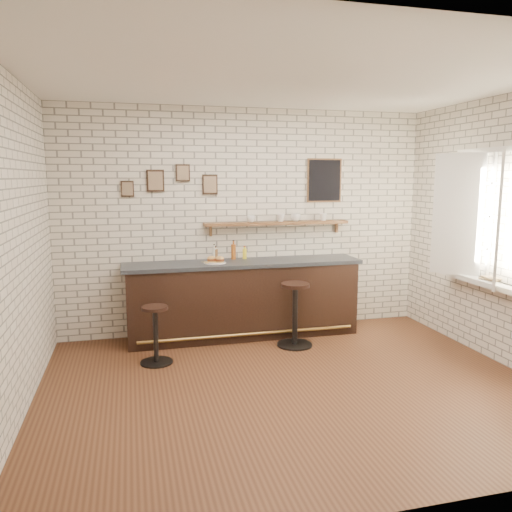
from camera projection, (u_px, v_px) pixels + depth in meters
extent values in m
plane|color=brown|center=(292.00, 386.00, 5.07)|extent=(5.00, 5.00, 0.00)
cube|color=black|center=(244.00, 301.00, 6.59)|extent=(3.00, 0.58, 0.96)
cube|color=#2D333A|center=(243.00, 263.00, 6.51)|extent=(3.10, 0.62, 0.05)
cylinder|color=olive|center=(249.00, 334.00, 6.34)|extent=(2.79, 0.04, 0.04)
cylinder|color=white|center=(215.00, 263.00, 6.37)|extent=(0.28, 0.28, 0.01)
cylinder|color=gold|center=(219.00, 262.00, 6.40)|extent=(0.05, 0.05, 0.00)
cylinder|color=gold|center=(217.00, 262.00, 6.36)|extent=(0.05, 0.05, 0.00)
cylinder|color=gold|center=(205.00, 262.00, 6.40)|extent=(0.06, 0.06, 0.00)
cylinder|color=gold|center=(217.00, 261.00, 6.42)|extent=(0.06, 0.06, 0.00)
cylinder|color=gold|center=(206.00, 263.00, 6.30)|extent=(0.06, 0.06, 0.00)
cylinder|color=gold|center=(220.00, 262.00, 6.39)|extent=(0.04, 0.04, 0.00)
cylinder|color=gold|center=(215.00, 263.00, 6.32)|extent=(0.05, 0.05, 0.00)
cylinder|color=gold|center=(208.00, 263.00, 6.28)|extent=(0.04, 0.04, 0.00)
cylinder|color=gold|center=(203.00, 262.00, 6.35)|extent=(0.05, 0.05, 0.00)
cylinder|color=gold|center=(219.00, 262.00, 6.34)|extent=(0.06, 0.06, 0.00)
cylinder|color=gold|center=(207.00, 262.00, 6.36)|extent=(0.04, 0.04, 0.00)
cylinder|color=gold|center=(217.00, 262.00, 6.36)|extent=(0.05, 0.05, 0.00)
cylinder|color=brown|center=(216.00, 255.00, 6.59)|extent=(0.06, 0.06, 0.15)
cylinder|color=brown|center=(216.00, 248.00, 6.58)|extent=(0.02, 0.02, 0.03)
cylinder|color=black|center=(216.00, 246.00, 6.58)|extent=(0.02, 0.02, 0.01)
cylinder|color=silver|center=(214.00, 254.00, 6.59)|extent=(0.05, 0.05, 0.16)
cylinder|color=silver|center=(214.00, 246.00, 6.57)|extent=(0.02, 0.02, 0.04)
cylinder|color=black|center=(214.00, 245.00, 6.57)|extent=(0.02, 0.02, 0.01)
cylinder|color=#9F5019|center=(234.00, 252.00, 6.65)|extent=(0.06, 0.06, 0.20)
cylinder|color=#9F5019|center=(233.00, 243.00, 6.63)|extent=(0.02, 0.02, 0.05)
cylinder|color=black|center=(233.00, 241.00, 6.62)|extent=(0.02, 0.02, 0.01)
cylinder|color=yellow|center=(245.00, 254.00, 6.69)|extent=(0.05, 0.05, 0.14)
cylinder|color=yellow|center=(245.00, 248.00, 6.68)|extent=(0.02, 0.02, 0.03)
cylinder|color=maroon|center=(245.00, 246.00, 6.67)|extent=(0.03, 0.03, 0.01)
cylinder|color=black|center=(157.00, 362.00, 5.69)|extent=(0.37, 0.37, 0.02)
cylinder|color=black|center=(156.00, 336.00, 5.64)|extent=(0.06, 0.06, 0.61)
cylinder|color=black|center=(155.00, 308.00, 5.59)|extent=(0.34, 0.34, 0.04)
cylinder|color=black|center=(295.00, 345.00, 6.28)|extent=(0.44, 0.44, 0.02)
cylinder|color=black|center=(295.00, 316.00, 6.22)|extent=(0.07, 0.07, 0.73)
cylinder|color=black|center=(295.00, 285.00, 6.16)|extent=(0.43, 0.43, 0.04)
cube|color=brown|center=(277.00, 223.00, 6.75)|extent=(2.00, 0.18, 0.04)
cube|color=brown|center=(211.00, 230.00, 6.61)|extent=(0.03, 0.04, 0.16)
cube|color=brown|center=(337.00, 227.00, 7.05)|extent=(0.03, 0.04, 0.16)
imported|color=white|center=(251.00, 219.00, 6.65)|extent=(0.16, 0.16, 0.09)
imported|color=white|center=(281.00, 218.00, 6.75)|extent=(0.15, 0.15, 0.10)
imported|color=white|center=(296.00, 217.00, 6.80)|extent=(0.18, 0.18, 0.10)
imported|color=white|center=(323.00, 217.00, 6.90)|extent=(0.12, 0.12, 0.10)
cube|color=black|center=(155.00, 181.00, 6.35)|extent=(0.22, 0.02, 0.28)
cube|color=black|center=(183.00, 173.00, 6.42)|extent=(0.18, 0.02, 0.22)
cube|color=black|center=(210.00, 185.00, 6.53)|extent=(0.20, 0.02, 0.26)
cube|color=black|center=(127.00, 189.00, 6.28)|extent=(0.16, 0.02, 0.20)
cube|color=black|center=(324.00, 180.00, 6.91)|extent=(0.46, 0.02, 0.56)
cube|color=white|center=(481.00, 281.00, 5.79)|extent=(0.20, 1.35, 0.06)
cube|color=white|center=(496.00, 150.00, 5.57)|extent=(0.05, 1.30, 0.06)
cube|color=white|center=(486.00, 281.00, 5.81)|extent=(0.05, 1.30, 0.06)
cube|color=white|center=(458.00, 213.00, 6.27)|extent=(0.05, 0.06, 1.50)
cube|color=white|center=(498.00, 219.00, 5.37)|extent=(0.40, 0.46, 1.46)
cube|color=white|center=(463.00, 215.00, 5.94)|extent=(0.40, 0.46, 1.46)
imported|color=tan|center=(487.00, 280.00, 5.67)|extent=(0.23, 0.26, 0.02)
imported|color=tan|center=(486.00, 278.00, 5.69)|extent=(0.19, 0.24, 0.02)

